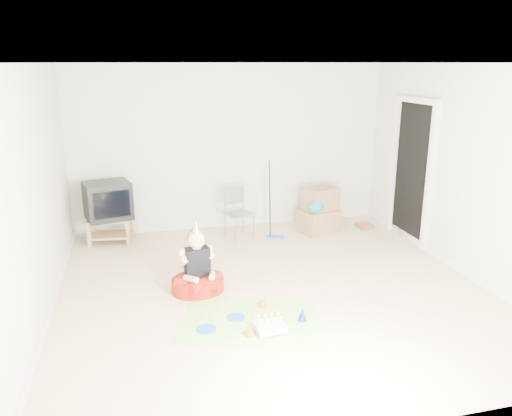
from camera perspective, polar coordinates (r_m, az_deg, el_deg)
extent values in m
plane|color=beige|center=(6.05, 1.85, -9.18)|extent=(5.00, 5.00, 0.00)
cube|color=black|center=(7.74, 17.43, 3.79)|extent=(0.02, 0.90, 2.05)
cube|color=#A67C4B|center=(7.71, -16.41, -1.23)|extent=(0.66, 0.46, 0.03)
cube|color=#A67C4B|center=(7.79, -16.26, -2.98)|extent=(0.66, 0.46, 0.03)
cube|color=#A67C4B|center=(7.67, -18.54, -2.91)|extent=(0.06, 0.06, 0.38)
cube|color=#A67C4B|center=(7.57, -14.43, -2.81)|extent=(0.06, 0.06, 0.38)
cube|color=#A67C4B|center=(7.97, -18.09, -2.15)|extent=(0.06, 0.06, 0.38)
cube|color=#A67C4B|center=(7.87, -14.13, -2.04)|extent=(0.06, 0.06, 0.38)
cube|color=black|center=(7.63, -16.58, 0.83)|extent=(0.74, 0.67, 0.55)
cube|color=gray|center=(7.59, -1.90, -0.66)|extent=(0.46, 0.45, 0.03)
cylinder|color=gray|center=(7.51, -2.94, -0.76)|extent=(0.02, 0.02, 0.80)
cylinder|color=gray|center=(7.67, -0.88, -0.37)|extent=(0.02, 0.02, 0.80)
cube|color=olive|center=(7.99, 7.13, -1.46)|extent=(0.66, 0.57, 0.37)
cube|color=olive|center=(7.94, 7.38, 1.10)|extent=(0.59, 0.53, 0.35)
ellipsoid|color=#0B7880|center=(7.72, 6.86, 0.09)|extent=(0.24, 0.17, 0.20)
cube|color=blue|center=(7.71, 2.16, -3.33)|extent=(0.30, 0.16, 0.03)
cylinder|color=black|center=(7.53, 2.20, 0.78)|extent=(0.10, 0.38, 1.12)
cube|color=#297C53|center=(8.38, 12.30, -2.08)|extent=(0.23, 0.29, 0.03)
cube|color=#B84927|center=(8.37, 12.31, -1.89)|extent=(0.24, 0.29, 0.03)
cylinder|color=#A31A0F|center=(5.99, -6.65, -8.68)|extent=(0.72, 0.72, 0.17)
cube|color=black|center=(5.88, -6.73, -6.27)|extent=(0.30, 0.20, 0.38)
sphere|color=beige|center=(5.78, -6.83, -3.64)|extent=(0.23, 0.23, 0.20)
cone|color=silver|center=(5.72, -6.89, -2.00)|extent=(0.10, 0.10, 0.15)
cube|color=#F9349C|center=(5.36, -0.68, -12.73)|extent=(1.69, 1.43, 0.01)
cube|color=silver|center=(5.15, 1.60, -13.48)|extent=(0.32, 0.26, 0.08)
cube|color=#46C569|center=(5.17, 1.60, -13.81)|extent=(0.32, 0.26, 0.01)
cylinder|color=beige|center=(5.05, 0.65, -13.22)|extent=(0.01, 0.01, 0.07)
cylinder|color=beige|center=(5.07, 1.42, -13.09)|extent=(0.01, 0.01, 0.07)
cylinder|color=beige|center=(5.09, 2.17, -12.97)|extent=(0.01, 0.01, 0.07)
cylinder|color=beige|center=(5.11, 2.92, -12.84)|extent=(0.01, 0.01, 0.07)
cylinder|color=beige|center=(5.13, 0.29, -12.72)|extent=(0.01, 0.01, 0.07)
cylinder|color=beige|center=(5.15, 1.04, -12.60)|extent=(0.01, 0.01, 0.07)
cylinder|color=beige|center=(5.17, 1.79, -12.48)|extent=(0.01, 0.01, 0.07)
cylinder|color=beige|center=(5.19, 2.53, -12.35)|extent=(0.01, 0.01, 0.07)
cylinder|color=blue|center=(5.41, -2.32, -12.37)|extent=(0.27, 0.27, 0.01)
cylinder|color=blue|center=(5.22, -5.67, -13.59)|extent=(0.28, 0.28, 0.01)
cylinder|color=#CE6116|center=(5.59, 0.73, -10.94)|extent=(0.08, 0.08, 0.08)
cylinder|color=#CE6116|center=(5.06, -0.72, -14.03)|extent=(0.10, 0.10, 0.08)
cone|color=#1838A8|center=(5.34, 5.32, -12.02)|extent=(0.13, 0.13, 0.14)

